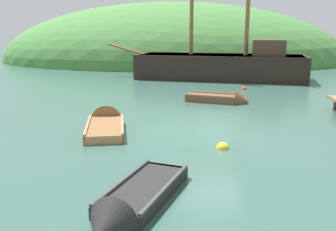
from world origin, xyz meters
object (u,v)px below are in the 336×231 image
object	(u,v)px
rowboat_near_dock	(221,100)
buoy_yellow	(223,148)
rowboat_outer_left	(132,205)
sailing_ship	(222,70)
buoy_red	(244,89)
rowboat_portside	(106,126)

from	to	relation	value
rowboat_near_dock	buoy_yellow	xyz separation A→B (m)	(-0.30, -7.46, -0.12)
rowboat_outer_left	buoy_yellow	xyz separation A→B (m)	(2.05, 4.12, -0.08)
sailing_ship	rowboat_near_dock	bearing A→B (deg)	95.60
rowboat_near_dock	buoy_yellow	world-z (taller)	rowboat_near_dock
sailing_ship	rowboat_near_dock	xyz separation A→B (m)	(-0.44, -9.04, -0.58)
rowboat_near_dock	buoy_red	size ratio (longest dim) A/B	10.32
rowboat_near_dock	rowboat_outer_left	size ratio (longest dim) A/B	0.94
rowboat_outer_left	buoy_red	xyz separation A→B (m)	(3.91, 15.82, -0.08)
sailing_ship	buoy_yellow	xyz separation A→B (m)	(-0.75, -16.49, -0.70)
buoy_red	buoy_yellow	world-z (taller)	buoy_yellow
rowboat_near_dock	buoy_yellow	bearing A→B (deg)	-77.16
buoy_red	buoy_yellow	xyz separation A→B (m)	(-1.87, -11.71, 0.00)
rowboat_near_dock	buoy_yellow	size ratio (longest dim) A/B	8.28
sailing_ship	rowboat_portside	bearing A→B (deg)	79.47
sailing_ship	rowboat_near_dock	world-z (taller)	sailing_ship
sailing_ship	buoy_yellow	size ratio (longest dim) A/B	37.19
buoy_red	buoy_yellow	bearing A→B (deg)	-99.06
rowboat_portside	rowboat_outer_left	size ratio (longest dim) A/B	1.04
rowboat_near_dock	rowboat_portside	distance (m)	7.06
sailing_ship	rowboat_near_dock	distance (m)	9.07
rowboat_near_dock	rowboat_outer_left	xyz separation A→B (m)	(-2.35, -11.57, -0.04)
rowboat_near_dock	sailing_ship	bearing A→B (deg)	102.38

